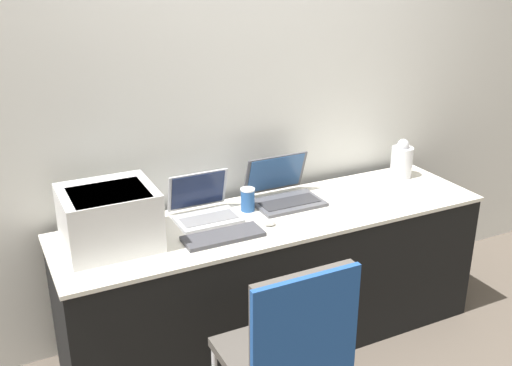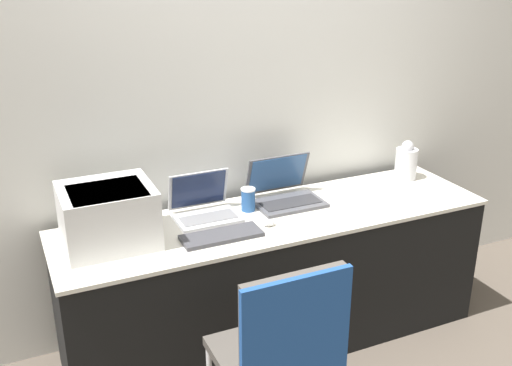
{
  "view_description": "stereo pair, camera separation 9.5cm",
  "coord_description": "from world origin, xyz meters",
  "px_view_note": "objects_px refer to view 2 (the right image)",
  "views": [
    {
      "loc": [
        -1.31,
        -2.12,
        1.99
      ],
      "look_at": [
        -0.1,
        0.32,
        0.92
      ],
      "focal_mm": 42.0,
      "sensor_mm": 36.0,
      "label": 1
    },
    {
      "loc": [
        -1.22,
        -2.16,
        1.99
      ],
      "look_at": [
        -0.1,
        0.32,
        0.92
      ],
      "focal_mm": 42.0,
      "sensor_mm": 36.0,
      "label": 2
    }
  ],
  "objects_px": {
    "laptop_right": "(285,192)",
    "coffee_cup": "(248,199)",
    "printer": "(108,214)",
    "chair": "(283,348)",
    "external_keyboard": "(222,236)",
    "metal_pitcher": "(406,162)",
    "laptop_left": "(204,208)",
    "mouse": "(269,223)"
  },
  "relations": [
    {
      "from": "external_keyboard",
      "to": "chair",
      "type": "bearing_deg",
      "value": -92.14
    },
    {
      "from": "laptop_right",
      "to": "coffee_cup",
      "type": "height_order",
      "value": "laptop_right"
    },
    {
      "from": "printer",
      "to": "metal_pitcher",
      "type": "xyz_separation_m",
      "value": [
        1.73,
        0.12,
        -0.05
      ]
    },
    {
      "from": "laptop_left",
      "to": "mouse",
      "type": "distance_m",
      "value": 0.34
    },
    {
      "from": "printer",
      "to": "laptop_left",
      "type": "distance_m",
      "value": 0.51
    },
    {
      "from": "laptop_right",
      "to": "chair",
      "type": "xyz_separation_m",
      "value": [
        -0.49,
        -0.95,
        -0.19
      ]
    },
    {
      "from": "coffee_cup",
      "to": "laptop_right",
      "type": "bearing_deg",
      "value": 6.51
    },
    {
      "from": "coffee_cup",
      "to": "chair",
      "type": "xyz_separation_m",
      "value": [
        -0.26,
        -0.92,
        -0.2
      ]
    },
    {
      "from": "laptop_right",
      "to": "external_keyboard",
      "type": "distance_m",
      "value": 0.53
    },
    {
      "from": "printer",
      "to": "external_keyboard",
      "type": "bearing_deg",
      "value": -18.2
    },
    {
      "from": "coffee_cup",
      "to": "metal_pitcher",
      "type": "bearing_deg",
      "value": 2.3
    },
    {
      "from": "printer",
      "to": "laptop_right",
      "type": "bearing_deg",
      "value": 6.19
    },
    {
      "from": "external_keyboard",
      "to": "coffee_cup",
      "type": "relative_size",
      "value": 3.16
    },
    {
      "from": "laptop_left",
      "to": "metal_pitcher",
      "type": "distance_m",
      "value": 1.24
    },
    {
      "from": "printer",
      "to": "coffee_cup",
      "type": "relative_size",
      "value": 3.38
    },
    {
      "from": "external_keyboard",
      "to": "chair",
      "type": "relative_size",
      "value": 0.4
    },
    {
      "from": "printer",
      "to": "laptop_left",
      "type": "xyz_separation_m",
      "value": [
        0.49,
        0.09,
        -0.1
      ]
    },
    {
      "from": "external_keyboard",
      "to": "mouse",
      "type": "xyz_separation_m",
      "value": [
        0.25,
        0.02,
        0.01
      ]
    },
    {
      "from": "coffee_cup",
      "to": "metal_pitcher",
      "type": "height_order",
      "value": "metal_pitcher"
    },
    {
      "from": "laptop_left",
      "to": "chair",
      "type": "height_order",
      "value": "same"
    },
    {
      "from": "laptop_left",
      "to": "external_keyboard",
      "type": "height_order",
      "value": "laptop_left"
    },
    {
      "from": "printer",
      "to": "chair",
      "type": "distance_m",
      "value": 1.0
    },
    {
      "from": "laptop_left",
      "to": "laptop_right",
      "type": "relative_size",
      "value": 0.88
    },
    {
      "from": "printer",
      "to": "coffee_cup",
      "type": "distance_m",
      "value": 0.73
    },
    {
      "from": "external_keyboard",
      "to": "chair",
      "type": "height_order",
      "value": "chair"
    },
    {
      "from": "mouse",
      "to": "chair",
      "type": "height_order",
      "value": "chair"
    },
    {
      "from": "printer",
      "to": "laptop_right",
      "type": "relative_size",
      "value": 1.15
    },
    {
      "from": "laptop_right",
      "to": "coffee_cup",
      "type": "xyz_separation_m",
      "value": [
        -0.22,
        -0.03,
        0.01
      ]
    },
    {
      "from": "external_keyboard",
      "to": "metal_pitcher",
      "type": "xyz_separation_m",
      "value": [
        1.25,
        0.27,
        0.09
      ]
    },
    {
      "from": "printer",
      "to": "laptop_right",
      "type": "height_order",
      "value": "printer"
    },
    {
      "from": "laptop_right",
      "to": "metal_pitcher",
      "type": "xyz_separation_m",
      "value": [
        0.79,
        0.02,
        0.05
      ]
    },
    {
      "from": "laptop_right",
      "to": "external_keyboard",
      "type": "xyz_separation_m",
      "value": [
        -0.46,
        -0.26,
        -0.04
      ]
    },
    {
      "from": "printer",
      "to": "mouse",
      "type": "xyz_separation_m",
      "value": [
        0.73,
        -0.13,
        -0.13
      ]
    },
    {
      "from": "external_keyboard",
      "to": "coffee_cup",
      "type": "xyz_separation_m",
      "value": [
        0.24,
        0.23,
        0.05
      ]
    },
    {
      "from": "mouse",
      "to": "chair",
      "type": "xyz_separation_m",
      "value": [
        -0.28,
        -0.71,
        -0.16
      ]
    },
    {
      "from": "printer",
      "to": "external_keyboard",
      "type": "height_order",
      "value": "printer"
    },
    {
      "from": "laptop_left",
      "to": "mouse",
      "type": "height_order",
      "value": "laptop_left"
    },
    {
      "from": "external_keyboard",
      "to": "coffee_cup",
      "type": "distance_m",
      "value": 0.34
    },
    {
      "from": "laptop_left",
      "to": "chair",
      "type": "relative_size",
      "value": 0.32
    },
    {
      "from": "chair",
      "to": "printer",
      "type": "bearing_deg",
      "value": 118.29
    },
    {
      "from": "mouse",
      "to": "metal_pitcher",
      "type": "height_order",
      "value": "metal_pitcher"
    },
    {
      "from": "metal_pitcher",
      "to": "laptop_right",
      "type": "bearing_deg",
      "value": -178.9
    }
  ]
}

